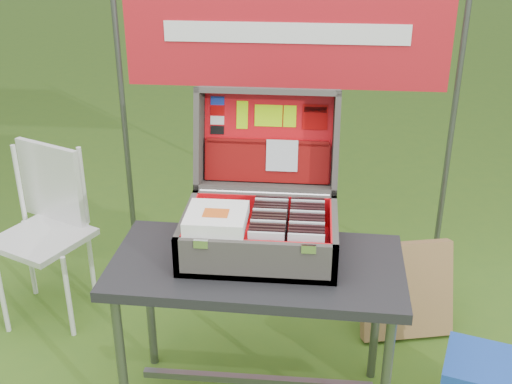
# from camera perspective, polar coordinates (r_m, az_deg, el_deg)

# --- Properties ---
(table) EXTENTS (1.10, 0.57, 0.68)m
(table) POSITION_cam_1_polar(r_m,az_deg,el_deg) (2.57, 0.06, -12.69)
(table) COLOR black
(table) RESTS_ON ground
(table_top) EXTENTS (1.10, 0.57, 0.04)m
(table_top) POSITION_cam_1_polar(r_m,az_deg,el_deg) (2.39, 0.07, -6.64)
(table_top) COLOR black
(table_top) RESTS_ON ground
(table_leg_fl) EXTENTS (0.04, 0.04, 0.64)m
(table_leg_fl) POSITION_cam_1_polar(r_m,az_deg,el_deg) (2.51, -11.82, -15.08)
(table_leg_fl) COLOR #59595B
(table_leg_fl) RESTS_ON ground
(table_leg_bl) EXTENTS (0.04, 0.04, 0.64)m
(table_leg_bl) POSITION_cam_1_polar(r_m,az_deg,el_deg) (2.83, -9.42, -9.69)
(table_leg_bl) COLOR #59595B
(table_leg_bl) RESTS_ON ground
(table_leg_br) EXTENTS (0.04, 0.04, 0.64)m
(table_leg_br) POSITION_cam_1_polar(r_m,az_deg,el_deg) (2.76, 10.65, -10.72)
(table_leg_br) COLOR #59595B
(table_leg_br) RESTS_ON ground
(table_brace) EXTENTS (0.93, 0.03, 0.03)m
(table_brace) POSITION_cam_1_polar(r_m,az_deg,el_deg) (2.71, 0.06, -16.34)
(table_brace) COLOR #59595B
(table_brace) RESTS_ON ground
(suitcase) EXTENTS (0.57, 0.57, 0.53)m
(suitcase) POSITION_cam_1_polar(r_m,az_deg,el_deg) (2.37, 0.47, 0.90)
(suitcase) COLOR #45413A
(suitcase) RESTS_ON table
(suitcase_base_bottom) EXTENTS (0.57, 0.41, 0.02)m
(suitcase_base_bottom) POSITION_cam_1_polar(r_m,az_deg,el_deg) (2.43, 0.33, -5.19)
(suitcase_base_bottom) COLOR #45413A
(suitcase_base_bottom) RESTS_ON table_top
(suitcase_base_wall_front) EXTENTS (0.57, 0.02, 0.15)m
(suitcase_base_wall_front) POSITION_cam_1_polar(r_m,az_deg,el_deg) (2.23, -0.12, -6.21)
(suitcase_base_wall_front) COLOR #45413A
(suitcase_base_wall_front) RESTS_ON table_top
(suitcase_base_wall_back) EXTENTS (0.57, 0.02, 0.15)m
(suitcase_base_wall_back) POSITION_cam_1_polar(r_m,az_deg,el_deg) (2.57, 0.71, -1.76)
(suitcase_base_wall_back) COLOR #45413A
(suitcase_base_wall_back) RESTS_ON table_top
(suitcase_base_wall_left) EXTENTS (0.02, 0.41, 0.15)m
(suitcase_base_wall_left) POSITION_cam_1_polar(r_m,az_deg,el_deg) (2.44, -6.16, -3.52)
(suitcase_base_wall_left) COLOR #45413A
(suitcase_base_wall_left) RESTS_ON table_top
(suitcase_base_wall_right) EXTENTS (0.02, 0.41, 0.15)m
(suitcase_base_wall_right) POSITION_cam_1_polar(r_m,az_deg,el_deg) (2.40, 6.94, -4.10)
(suitcase_base_wall_right) COLOR #45413A
(suitcase_base_wall_right) RESTS_ON table_top
(suitcase_liner_floor) EXTENTS (0.53, 0.37, 0.01)m
(suitcase_liner_floor) POSITION_cam_1_polar(r_m,az_deg,el_deg) (2.43, 0.33, -4.90)
(suitcase_liner_floor) COLOR red
(suitcase_liner_floor) RESTS_ON suitcase_base_bottom
(suitcase_latch_left) EXTENTS (0.05, 0.01, 0.03)m
(suitcase_latch_left) POSITION_cam_1_polar(r_m,az_deg,el_deg) (2.21, -4.93, -4.62)
(suitcase_latch_left) COLOR silver
(suitcase_latch_left) RESTS_ON suitcase_base_wall_front
(suitcase_latch_right) EXTENTS (0.05, 0.01, 0.03)m
(suitcase_latch_right) POSITION_cam_1_polar(r_m,az_deg,el_deg) (2.18, 4.71, -5.08)
(suitcase_latch_right) COLOR silver
(suitcase_latch_right) RESTS_ON suitcase_base_wall_front
(suitcase_hinge) EXTENTS (0.52, 0.02, 0.02)m
(suitcase_hinge) POSITION_cam_1_polar(r_m,az_deg,el_deg) (2.55, 0.74, -0.10)
(suitcase_hinge) COLOR silver
(suitcase_hinge) RESTS_ON suitcase_base_wall_back
(suitcase_lid_back) EXTENTS (0.57, 0.12, 0.40)m
(suitcase_lid_back) POSITION_cam_1_polar(r_m,az_deg,el_deg) (2.66, 1.10, 4.84)
(suitcase_lid_back) COLOR #45413A
(suitcase_lid_back) RESTS_ON suitcase_base_wall_back
(suitcase_lid_rim_far) EXTENTS (0.57, 0.15, 0.06)m
(suitcase_lid_rim_far) POSITION_cam_1_polar(r_m,az_deg,el_deg) (2.58, 1.10, 8.97)
(suitcase_lid_rim_far) COLOR #45413A
(suitcase_lid_rim_far) RESTS_ON suitcase_lid_back
(suitcase_lid_rim_near) EXTENTS (0.57, 0.15, 0.06)m
(suitcase_lid_rim_near) POSITION_cam_1_polar(r_m,az_deg,el_deg) (2.62, 0.88, 0.46)
(suitcase_lid_rim_near) COLOR #45413A
(suitcase_lid_rim_near) RESTS_ON suitcase_lid_back
(suitcase_lid_rim_left) EXTENTS (0.02, 0.25, 0.44)m
(suitcase_lid_rim_left) POSITION_cam_1_polar(r_m,az_deg,el_deg) (2.63, -5.05, 4.86)
(suitcase_lid_rim_left) COLOR #45413A
(suitcase_lid_rim_left) RESTS_ON suitcase_lid_back
(suitcase_lid_rim_right) EXTENTS (0.02, 0.25, 0.44)m
(suitcase_lid_rim_right) POSITION_cam_1_polar(r_m,az_deg,el_deg) (2.59, 7.12, 4.45)
(suitcase_lid_rim_right) COLOR #45413A
(suitcase_lid_rim_right) RESTS_ON suitcase_lid_back
(suitcase_lid_liner) EXTENTS (0.53, 0.09, 0.35)m
(suitcase_lid_liner) POSITION_cam_1_polar(r_m,az_deg,el_deg) (2.64, 1.07, 4.80)
(suitcase_lid_liner) COLOR red
(suitcase_lid_liner) RESTS_ON suitcase_lid_back
(suitcase_liner_wall_front) EXTENTS (0.53, 0.01, 0.13)m
(suitcase_liner_wall_front) POSITION_cam_1_polar(r_m,az_deg,el_deg) (2.24, -0.08, -5.78)
(suitcase_liner_wall_front) COLOR red
(suitcase_liner_wall_front) RESTS_ON suitcase_base_bottom
(suitcase_liner_wall_back) EXTENTS (0.53, 0.01, 0.13)m
(suitcase_liner_wall_back) POSITION_cam_1_polar(r_m,az_deg,el_deg) (2.55, 0.69, -1.68)
(suitcase_liner_wall_back) COLOR red
(suitcase_liner_wall_back) RESTS_ON suitcase_base_bottom
(suitcase_liner_wall_left) EXTENTS (0.01, 0.37, 0.13)m
(suitcase_liner_wall_left) POSITION_cam_1_polar(r_m,az_deg,el_deg) (2.43, -5.84, -3.30)
(suitcase_liner_wall_left) COLOR red
(suitcase_liner_wall_left) RESTS_ON suitcase_base_bottom
(suitcase_liner_wall_right) EXTENTS (0.01, 0.37, 0.13)m
(suitcase_liner_wall_right) POSITION_cam_1_polar(r_m,az_deg,el_deg) (2.39, 6.61, -3.85)
(suitcase_liner_wall_right) COLOR red
(suitcase_liner_wall_right) RESTS_ON suitcase_base_bottom
(suitcase_lid_pocket) EXTENTS (0.51, 0.07, 0.17)m
(suitcase_lid_pocket) POSITION_cam_1_polar(r_m,az_deg,el_deg) (2.64, 0.99, 2.70)
(suitcase_lid_pocket) COLOR maroon
(suitcase_lid_pocket) RESTS_ON suitcase_lid_liner
(suitcase_pocket_edge) EXTENTS (0.50, 0.02, 0.02)m
(suitcase_pocket_edge) POSITION_cam_1_polar(r_m,az_deg,el_deg) (2.62, 1.03, 4.45)
(suitcase_pocket_edge) COLOR maroon
(suitcase_pocket_edge) RESTS_ON suitcase_lid_pocket
(suitcase_pocket_cd) EXTENTS (0.13, 0.04, 0.13)m
(suitcase_pocket_cd) POSITION_cam_1_polar(r_m,az_deg,el_deg) (2.61, 2.33, 3.26)
(suitcase_pocket_cd) COLOR silver
(suitcase_pocket_cd) RESTS_ON suitcase_lid_pocket
(lid_sticker_cc_a) EXTENTS (0.06, 0.01, 0.03)m
(lid_sticker_cc_a) POSITION_cam_1_polar(r_m,az_deg,el_deg) (2.65, -3.44, 8.11)
(lid_sticker_cc_a) COLOR #1933B2
(lid_sticker_cc_a) RESTS_ON suitcase_lid_liner
(lid_sticker_cc_b) EXTENTS (0.06, 0.01, 0.03)m
(lid_sticker_cc_b) POSITION_cam_1_polar(r_m,az_deg,el_deg) (2.65, -3.45, 7.24)
(lid_sticker_cc_b) COLOR #AC0404
(lid_sticker_cc_b) RESTS_ON suitcase_lid_liner
(lid_sticker_cc_c) EXTENTS (0.06, 0.01, 0.03)m
(lid_sticker_cc_c) POSITION_cam_1_polar(r_m,az_deg,el_deg) (2.65, -3.46, 6.38)
(lid_sticker_cc_c) COLOR white
(lid_sticker_cc_c) RESTS_ON suitcase_lid_liner
(lid_sticker_cc_d) EXTENTS (0.06, 0.01, 0.03)m
(lid_sticker_cc_d) POSITION_cam_1_polar(r_m,az_deg,el_deg) (2.66, -3.47, 5.52)
(lid_sticker_cc_d) COLOR black
(lid_sticker_cc_d) RESTS_ON suitcase_lid_liner
(lid_card_neon_tall) EXTENTS (0.05, 0.03, 0.11)m
(lid_card_neon_tall) POSITION_cam_1_polar(r_m,az_deg,el_deg) (2.64, -1.23, 6.87)
(lid_card_neon_tall) COLOR #B4FE06
(lid_card_neon_tall) RESTS_ON suitcase_lid_liner
(lid_card_neon_main) EXTENTS (0.11, 0.02, 0.09)m
(lid_card_neon_main) POSITION_cam_1_polar(r_m,az_deg,el_deg) (2.63, 1.12, 6.80)
(lid_card_neon_main) COLOR #B4FE06
(lid_card_neon_main) RESTS_ON suitcase_lid_liner
(lid_card_neon_small) EXTENTS (0.05, 0.02, 0.09)m
(lid_card_neon_small) POSITION_cam_1_polar(r_m,az_deg,el_deg) (2.62, 3.03, 6.73)
(lid_card_neon_small) COLOR #B4FE06
(lid_card_neon_small) RESTS_ON suitcase_lid_liner
(lid_sticker_band) EXTENTS (0.10, 0.03, 0.10)m
(lid_sticker_band) POSITION_cam_1_polar(r_m,az_deg,el_deg) (2.62, 5.29, 6.65)
(lid_sticker_band) COLOR #AC0404
(lid_sticker_band) RESTS_ON suitcase_lid_liner
(lid_sticker_band_bar) EXTENTS (0.09, 0.01, 0.02)m
(lid_sticker_band_bar) POSITION_cam_1_polar(r_m,az_deg,el_deg) (2.62, 5.31, 7.30)
(lid_sticker_band_bar) COLOR black
(lid_sticker_band_bar) RESTS_ON suitcase_lid_liner
(cd_left_0) EXTENTS (0.13, 0.01, 0.15)m
(cd_left_0) POSITION_cam_1_polar(r_m,az_deg,el_deg) (2.25, 0.89, -5.25)
(cd_left_0) COLOR silver
(cd_left_0) RESTS_ON suitcase_liner_floor
(cd_left_1) EXTENTS (0.13, 0.01, 0.15)m
(cd_left_1) POSITION_cam_1_polar(r_m,az_deg,el_deg) (2.27, 0.93, -4.96)
(cd_left_1) COLOR black
(cd_left_1) RESTS_ON suitcase_liner_floor
(cd_left_2) EXTENTS (0.13, 0.01, 0.15)m
(cd_left_2) POSITION_cam_1_polar(r_m,az_deg,el_deg) (2.29, 0.98, -4.68)
(cd_left_2) COLOR black
(cd_left_2) RESTS_ON suitcase_liner_floor
(cd_left_3) EXTENTS (0.13, 0.01, 0.15)m
(cd_left_3) POSITION_cam_1_polar(r_m,az_deg,el_deg) (2.31, 1.02, -4.41)
(cd_left_3) COLOR black
(cd_left_3) RESTS_ON suitcase_liner_floor
(cd_left_4) EXTENTS (0.13, 0.01, 0.15)m
(cd_left_4) POSITION_cam_1_polar(r_m,az_deg,el_deg) (2.33, 1.07, -4.14)
(cd_left_4) COLOR silver
(cd_left_4) RESTS_ON suitcase_liner_floor
(cd_left_5) EXTENTS (0.13, 0.01, 0.15)m
(cd_left_5) POSITION_cam_1_polar(r_m,az_deg,el_deg) (2.35, 1.11, -3.87)
(cd_left_5) COLOR black
(cd_left_5) RESTS_ON suitcase_liner_floor
(cd_left_6) EXTENTS (0.13, 0.01, 0.15)m
(cd_left_6) POSITION_cam_1_polar(r_m,az_deg,el_deg) (2.37, 1.15, -3.61)
(cd_left_6) COLOR black
(cd_left_6) RESTS_ON suitcase_liner_floor
(cd_left_7) EXTENTS (0.13, 0.01, 0.15)m
(cd_left_7) POSITION_cam_1_polar(r_m,az_deg,el_deg) (2.39, 1.19, -3.35)
(cd_left_7) COLOR black
(cd_left_7) RESTS_ON suitcase_liner_floor
(cd_left_8) EXTENTS (0.13, 0.01, 0.15)m
(cd_left_8) POSITION_cam_1_polar(r_m,az_deg,el_deg) (2.41, 1.23, -3.10)
(cd_left_8) COLOR silver
(cd_left_8) RESTS_ON suitcase_liner_floor
(cd_left_9) EXTENTS (0.13, 0.01, 0.15)m
(cd_left_9) POSITION_cam_1_polar(r_m,az_deg,el_deg) (2.43, 1.27, -2.85)
(cd_left_9) COLOR black
(cd_left_9) RESTS_ON suitcase_liner_floor
(cd_left_10) EXTENTS (0.13, 0.01, 0.15)m
(cd_left_10) POSITION_cam_1_polar(r_m,az_deg,el_deg) (2.45, 1.31, -2.60)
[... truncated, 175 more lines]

